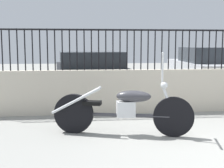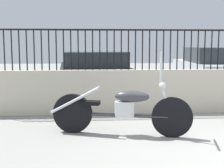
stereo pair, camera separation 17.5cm
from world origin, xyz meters
TOP-DOWN VIEW (x-y plane):
  - low_wall at (0.00, 2.66)m, footprint 8.04×0.18m
  - fence_railing at (0.00, 2.66)m, footprint 8.04×0.04m
  - motorcycle_dark_grey at (-1.48, 1.12)m, footprint 2.16×0.78m
  - car_black at (-1.74, 5.28)m, footprint 2.11×4.49m
  - car_silver at (1.85, 5.19)m, footprint 2.12×4.08m

SIDE VIEW (x-z plane):
  - motorcycle_dark_grey at x=-1.48m, z-range -0.24..1.05m
  - low_wall at x=0.00m, z-range 0.00..0.89m
  - car_black at x=-1.74m, z-range 0.02..1.23m
  - car_silver at x=1.85m, z-range 0.01..1.34m
  - fence_railing at x=0.00m, z-range 1.00..1.82m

